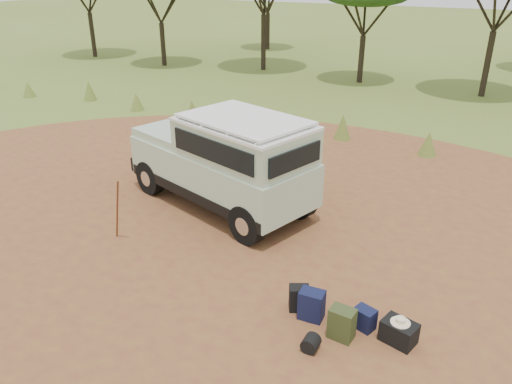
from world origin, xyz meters
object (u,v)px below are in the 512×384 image
at_px(safari_vehicle, 225,163).
at_px(hard_case, 399,332).
at_px(backpack_navy, 312,305).
at_px(walking_staff, 117,210).
at_px(backpack_black, 299,298).
at_px(backpack_olive, 342,324).
at_px(duffel_navy, 364,319).

height_order(safari_vehicle, hard_case, safari_vehicle).
relative_size(backpack_navy, hard_case, 1.02).
bearing_deg(backpack_navy, walking_staff, 170.50).
bearing_deg(backpack_black, backpack_olive, -48.70).
bearing_deg(backpack_olive, backpack_navy, 164.39).
height_order(backpack_black, backpack_navy, backpack_navy).
xyz_separation_m(backpack_navy, backpack_olive, (0.63, -0.25, 0.01)).
bearing_deg(backpack_navy, backpack_olive, -23.92).
distance_m(backpack_black, backpack_olive, 1.00).
bearing_deg(walking_staff, backpack_black, -68.33).
bearing_deg(duffel_navy, hard_case, 11.75).
xyz_separation_m(walking_staff, backpack_black, (4.53, -0.50, -0.55)).
bearing_deg(duffel_navy, safari_vehicle, 165.05).
distance_m(walking_staff, backpack_navy, 4.88).
distance_m(duffel_navy, hard_case, 0.61).
height_order(walking_staff, backpack_black, walking_staff).
bearing_deg(walking_staff, backpack_navy, -69.51).
relative_size(safari_vehicle, walking_staff, 3.32).
xyz_separation_m(backpack_navy, duffel_navy, (0.91, 0.15, -0.08)).
height_order(backpack_black, duffel_navy, backpack_black).
distance_m(backpack_navy, duffel_navy, 0.93).
bearing_deg(walking_staff, backpack_olive, -71.26).
height_order(walking_staff, backpack_navy, walking_staff).
xyz_separation_m(backpack_black, duffel_navy, (1.20, 0.02, -0.04)).
bearing_deg(backpack_olive, safari_vehicle, 146.48).
distance_m(backpack_navy, hard_case, 1.52).
distance_m(walking_staff, hard_case, 6.38).
relative_size(safari_vehicle, backpack_navy, 9.82).
bearing_deg(safari_vehicle, hard_case, -13.26).
bearing_deg(hard_case, backpack_olive, -143.77).
xyz_separation_m(walking_staff, backpack_olive, (5.45, -0.88, -0.50)).
xyz_separation_m(backpack_olive, hard_case, (0.88, 0.32, -0.09)).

